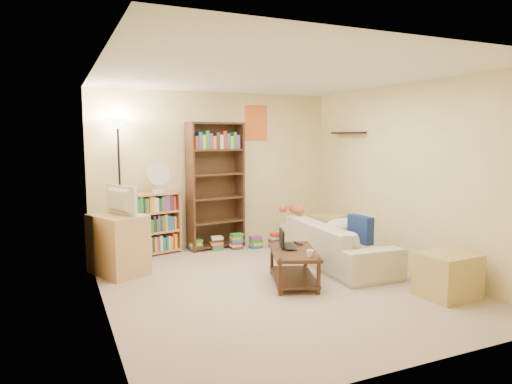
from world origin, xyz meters
TOP-DOWN VIEW (x-y plane):
  - room at (0.00, 0.01)m, footprint 4.50×4.54m
  - sofa at (1.15, 0.45)m, footprint 2.15×1.01m
  - navy_pillow at (1.23, -0.00)m, footprint 0.14×0.40m
  - cream_blanket at (1.30, 0.49)m, footprint 0.56×0.40m
  - tabby_cat at (0.92, 1.26)m, footprint 0.48×0.19m
  - coffee_table at (0.20, -0.08)m, footprint 0.81×1.06m
  - laptop at (0.24, 0.05)m, footprint 0.46×0.40m
  - laptop_screen at (0.12, 0.09)m, footprint 0.12×0.30m
  - mug at (0.22, -0.42)m, footprint 0.17×0.17m
  - tv_remote at (0.40, 0.18)m, footprint 0.06×0.17m
  - tv_stand at (-1.70, 1.22)m, footprint 0.78×0.88m
  - television at (-1.70, 1.22)m, footprint 0.72×0.58m
  - tall_bookshelf at (-0.07, 2.05)m, footprint 0.94×0.42m
  - short_bookshelf at (-1.04, 2.05)m, footprint 0.78×0.46m
  - desk_fan at (-0.99, 2.00)m, footprint 0.34×0.19m
  - floor_lamp at (-1.55, 2.05)m, footprint 0.35×0.35m
  - side_table at (1.61, 1.34)m, footprint 0.60×0.60m
  - end_cabinet at (1.55, -1.18)m, footprint 0.62×0.53m
  - book_stacks at (0.22, 1.82)m, footprint 1.45×0.49m

SIDE VIEW (x-z plane):
  - book_stacks at x=0.22m, z-range -0.02..0.23m
  - end_cabinet at x=1.55m, z-range 0.00..0.50m
  - side_table at x=1.61m, z-range 0.00..0.52m
  - coffee_table at x=0.20m, z-range 0.06..0.48m
  - sofa at x=1.15m, z-range 0.00..0.60m
  - tv_stand at x=-1.70m, z-range 0.00..0.78m
  - tv_remote at x=0.40m, z-range 0.42..0.44m
  - laptop at x=0.24m, z-range 0.42..0.44m
  - mug at x=0.22m, z-range 0.42..0.50m
  - short_bookshelf at x=-1.04m, z-range 0.00..0.95m
  - cream_blanket at x=1.30m, z-range 0.40..0.64m
  - laptop_screen at x=0.12m, z-range 0.44..0.65m
  - navy_pillow at x=1.23m, z-range 0.40..0.76m
  - tabby_cat at x=0.92m, z-range 0.60..0.77m
  - television at x=-1.70m, z-range 0.78..1.16m
  - tall_bookshelf at x=-0.07m, z-range 0.06..2.07m
  - desk_fan at x=-0.99m, z-range 0.95..1.40m
  - room at x=0.00m, z-range 0.36..2.88m
  - floor_lamp at x=-1.55m, z-range 0.61..2.65m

